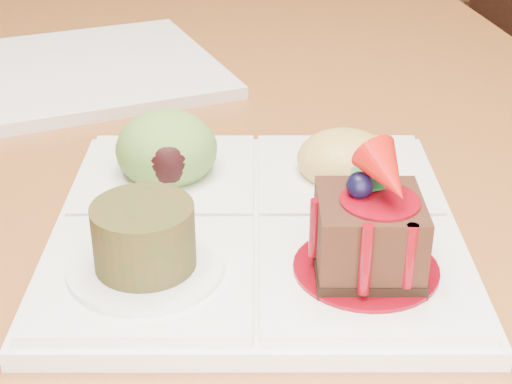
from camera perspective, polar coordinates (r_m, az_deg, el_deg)
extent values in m
cube|color=#9D5C28|center=(0.75, -13.51, 4.54)|extent=(1.00, 1.80, 0.04)
cylinder|color=#9D5C28|center=(1.71, 4.66, 5.25)|extent=(0.06, 0.06, 0.71)
cube|color=black|center=(1.26, 14.62, 2.21)|extent=(0.58, 0.58, 0.04)
cylinder|color=black|center=(1.62, 14.38, -1.76)|extent=(0.04, 0.04, 0.46)
cylinder|color=black|center=(1.42, 2.30, -5.41)|extent=(0.04, 0.04, 0.46)
cube|color=white|center=(0.52, 0.00, -2.82)|extent=(0.30, 0.30, 0.01)
cube|color=white|center=(0.46, 7.96, -5.93)|extent=(0.14, 0.14, 0.01)
cube|color=white|center=(0.46, -7.94, -5.94)|extent=(0.14, 0.14, 0.01)
cube|color=white|center=(0.57, -6.41, 1.28)|extent=(0.14, 0.14, 0.01)
cube|color=white|center=(0.57, 6.39, 1.29)|extent=(0.14, 0.14, 0.01)
cylinder|color=#6A040E|center=(0.46, 7.99, -5.49)|extent=(0.09, 0.09, 0.00)
cube|color=black|center=(0.46, 8.02, -5.20)|extent=(0.07, 0.07, 0.01)
cube|color=black|center=(0.45, 8.22, -2.72)|extent=(0.07, 0.07, 0.04)
cylinder|color=#6A040E|center=(0.44, 8.39, -0.48)|extent=(0.04, 0.04, 0.00)
sphere|color=black|center=(0.44, 7.55, 0.50)|extent=(0.02, 0.02, 0.02)
cone|color=#AB110B|center=(0.43, 9.56, 1.24)|extent=(0.04, 0.05, 0.04)
cube|color=#11451E|center=(0.45, 8.39, 0.89)|extent=(0.01, 0.02, 0.01)
cube|color=#11451E|center=(0.45, 7.45, 0.95)|extent=(0.02, 0.02, 0.01)
cylinder|color=#6A040E|center=(0.42, 7.98, -4.91)|extent=(0.01, 0.01, 0.04)
cylinder|color=#6A040E|center=(0.43, 11.12, -4.61)|extent=(0.01, 0.01, 0.04)
cylinder|color=#6A040E|center=(0.45, 4.31, -2.63)|extent=(0.01, 0.01, 0.04)
cylinder|color=white|center=(0.46, -7.98, -5.43)|extent=(0.09, 0.09, 0.00)
cylinder|color=#452B13|center=(0.45, -8.16, -3.18)|extent=(0.06, 0.06, 0.04)
cylinder|color=#4F3210|center=(0.44, -8.28, -1.72)|extent=(0.05, 0.05, 0.00)
ellipsoid|color=#527D32|center=(0.56, -6.52, 3.12)|extent=(0.07, 0.07, 0.05)
ellipsoid|color=black|center=(0.54, -6.41, 2.12)|extent=(0.04, 0.03, 0.03)
ellipsoid|color=gold|center=(0.57, 6.45, 2.34)|extent=(0.07, 0.07, 0.04)
cube|color=#DC4110|center=(0.57, 7.75, 2.95)|extent=(0.02, 0.02, 0.01)
cube|color=#3D7218|center=(0.58, 6.44, 3.39)|extent=(0.02, 0.02, 0.02)
cube|color=#DC4110|center=(0.57, 5.13, 2.97)|extent=(0.02, 0.02, 0.01)
cube|color=#3D7218|center=(0.56, 5.43, 2.33)|extent=(0.02, 0.02, 0.02)
cube|color=#DC4110|center=(0.55, 6.51, 1.98)|extent=(0.02, 0.02, 0.02)
cube|color=#3D7218|center=(0.56, 8.07, 2.33)|extent=(0.02, 0.02, 0.02)
cube|color=white|center=(0.82, -12.03, 8.69)|extent=(0.30, 0.30, 0.01)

